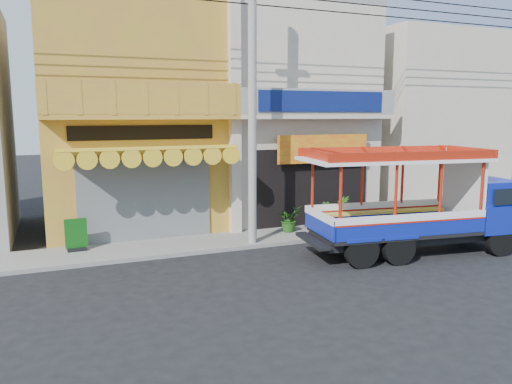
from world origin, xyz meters
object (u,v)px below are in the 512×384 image
Objects in this scene: green_sign at (76,237)px; potted_plant_a at (289,219)px; utility_pole at (257,83)px; potted_plant_b at (329,217)px; songthaew_truck at (431,203)px; potted_plant_c at (343,210)px.

potted_plant_a is (6.89, -0.16, 0.04)m from green_sign.
utility_pole is 4.83m from potted_plant_a.
potted_plant_a is 1.37m from potted_plant_b.
green_sign is at bearing 159.23° from songthaew_truck.
green_sign is (-5.32, 1.09, -4.51)m from utility_pole.
utility_pole is 6.08m from potted_plant_c.
utility_pole is at bearing 37.07° from potted_plant_b.
potted_plant_a is (1.58, 0.93, -4.47)m from utility_pole.
green_sign is 8.14m from potted_plant_b.
green_sign is 9.30m from potted_plant_c.
potted_plant_b is 1.02× the size of potted_plant_c.
potted_plant_a is at bearing 30.64° from utility_pole.
green_sign is (-9.84, 3.73, -0.99)m from songthaew_truck.
utility_pole is at bearing 149.74° from songthaew_truck.
green_sign is 1.09× the size of potted_plant_a.
utility_pole reaches higher than green_sign.
potted_plant_b is at bearing 5.76° from utility_pole.
songthaew_truck is at bearing 7.94° from potted_plant_c.
utility_pole is 6.31m from songthaew_truck.
potted_plant_b reaches higher than potted_plant_a.
songthaew_truck is 4.73m from potted_plant_a.
utility_pole is at bearing -71.51° from potted_plant_c.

